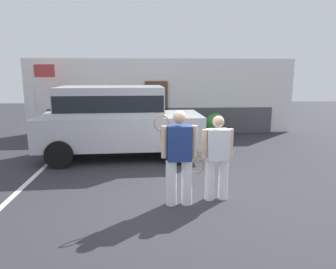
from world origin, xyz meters
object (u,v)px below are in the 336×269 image
(flag_pole, at_px, (40,87))
(potted_plant_by_porch, at_px, (215,125))
(tennis_player_man, at_px, (179,157))
(parked_suv, at_px, (117,118))
(tennis_player_woman, at_px, (217,157))

(flag_pole, bearing_deg, potted_plant_by_porch, -3.10)
(tennis_player_man, height_order, flag_pole, flag_pole)
(parked_suv, relative_size, tennis_player_woman, 2.83)
(parked_suv, bearing_deg, flag_pole, 136.16)
(flag_pole, bearing_deg, tennis_player_man, -54.20)
(tennis_player_woman, distance_m, potted_plant_by_porch, 5.75)
(parked_suv, height_order, potted_plant_by_porch, parked_suv)
(parked_suv, distance_m, tennis_player_woman, 3.93)
(potted_plant_by_porch, bearing_deg, tennis_player_woman, -102.36)
(tennis_player_woman, height_order, potted_plant_by_porch, tennis_player_woman)
(tennis_player_woman, xyz_separation_m, flag_pole, (-5.18, 5.95, 1.08))
(parked_suv, height_order, flag_pole, flag_pole)
(tennis_player_woman, bearing_deg, parked_suv, -61.39)
(tennis_player_man, distance_m, potted_plant_by_porch, 6.13)
(parked_suv, distance_m, flag_pole, 4.10)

